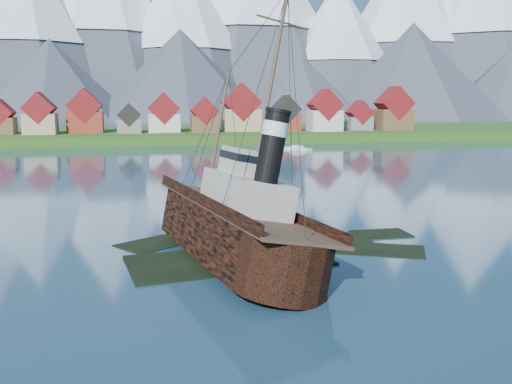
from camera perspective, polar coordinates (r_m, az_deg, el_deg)
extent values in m
plane|color=#1B394D|center=(54.97, 0.01, -6.19)|extent=(1400.00, 1400.00, 0.00)
cube|color=black|center=(52.65, -2.78, -7.26)|extent=(19.08, 11.42, 1.00)
cube|color=black|center=(60.22, 4.87, -5.21)|extent=(15.15, 9.76, 1.00)
cube|color=black|center=(63.96, 0.15, -4.22)|extent=(11.45, 9.06, 1.00)
cube|color=black|center=(57.70, 12.04, -6.08)|extent=(10.27, 8.34, 1.00)
cube|color=black|center=(59.85, -9.67, -5.42)|extent=(9.42, 8.68, 1.00)
cube|color=black|center=(64.17, 12.37, -4.46)|extent=(6.00, 4.00, 1.00)
cube|color=#214513|center=(222.64, -8.81, 5.41)|extent=(600.00, 80.00, 3.20)
cube|color=#3F3D38|center=(184.79, -8.22, 4.65)|extent=(600.00, 2.50, 2.00)
cube|color=brown|center=(210.06, -24.14, 6.06)|extent=(9.00, 8.00, 5.50)
cube|color=maroon|center=(209.92, -24.21, 7.25)|extent=(9.16, 8.16, 9.16)
cube|color=tan|center=(204.66, -20.76, 6.38)|extent=(10.50, 9.00, 6.80)
cube|color=maroon|center=(204.51, -20.84, 7.86)|extent=(10.69, 9.18, 10.69)
cube|color=maroon|center=(208.87, -16.68, 6.69)|extent=(12.00, 8.50, 7.20)
cube|color=maroon|center=(208.73, -16.76, 8.27)|extent=(12.22, 8.67, 12.22)
cube|color=slate|center=(203.14, -12.55, 6.46)|extent=(8.00, 7.00, 4.80)
cube|color=black|center=(203.00, -12.59, 7.54)|extent=(8.15, 7.14, 8.15)
cube|color=beige|center=(206.26, -9.19, 6.82)|extent=(11.00, 9.50, 6.40)
cube|color=maroon|center=(206.11, -9.23, 8.26)|extent=(11.20, 9.69, 11.20)
cube|color=brown|center=(203.35, -5.17, 6.79)|extent=(9.50, 8.00, 5.80)
cube|color=maroon|center=(203.20, -5.19, 8.09)|extent=(9.67, 8.16, 9.67)
cube|color=tan|center=(210.25, -1.50, 7.20)|extent=(13.50, 10.00, 8.00)
cube|color=maroon|center=(210.12, -1.51, 8.95)|extent=(13.75, 10.20, 13.75)
cube|color=maroon|center=(210.75, 2.96, 6.95)|extent=(10.00, 8.50, 6.20)
cube|color=black|center=(210.61, 2.97, 8.29)|extent=(10.18, 8.67, 10.18)
cube|color=beige|center=(211.80, 6.87, 7.09)|extent=(11.50, 9.00, 7.50)
cube|color=maroon|center=(211.66, 6.90, 8.66)|extent=(11.71, 9.18, 11.71)
cube|color=slate|center=(220.74, 10.26, 6.77)|extent=(9.00, 7.50, 5.00)
cube|color=maroon|center=(220.60, 10.29, 7.84)|extent=(9.16, 7.65, 9.16)
cube|color=brown|center=(224.00, 13.57, 7.05)|extent=(12.50, 10.00, 7.80)
cube|color=maroon|center=(223.87, 13.63, 8.62)|extent=(12.73, 10.20, 12.73)
cone|color=#2D333D|center=(518.02, -22.18, 15.10)|extent=(180.00, 180.00, 150.00)
cone|color=#2D333D|center=(552.58, -15.11, 16.61)|extent=(210.00, 210.00, 180.00)
cone|color=#2D333D|center=(526.45, -7.29, 15.31)|extent=(170.00, 170.00, 145.00)
cone|color=white|center=(530.31, -7.36, 18.43)|extent=(105.40, 105.40, 87.00)
cone|color=#2D333D|center=(583.57, -0.50, 17.51)|extent=(240.00, 240.00, 200.00)
cone|color=#2D333D|center=(544.75, 8.13, 14.03)|extent=(150.00, 150.00, 125.00)
cone|color=white|center=(547.42, 8.19, 16.64)|extent=(93.00, 93.00, 75.00)
cone|color=#2D333D|center=(605.17, 14.61, 15.49)|extent=(200.00, 200.00, 170.00)
cone|color=#2D333D|center=(632.26, 22.06, 15.76)|extent=(230.00, 230.00, 190.00)
cone|color=#2D333D|center=(430.20, -19.79, 10.40)|extent=(120.00, 120.00, 58.00)
cone|color=#2D333D|center=(422.33, -7.51, 11.43)|extent=(136.00, 136.00, 66.00)
cone|color=#2D333D|center=(441.76, 4.40, 10.35)|extent=(110.00, 110.00, 50.00)
cone|color=#2D333D|center=(472.00, 15.31, 11.50)|extent=(150.00, 150.00, 75.00)
cone|color=#2D333D|center=(519.01, 24.27, 9.96)|extent=(124.00, 124.00, 60.00)
cube|color=black|center=(52.62, -2.82, -4.21)|extent=(7.48, 21.56, 4.49)
cone|color=black|center=(66.18, -4.66, -1.43)|extent=(7.48, 7.48, 7.48)
cylinder|color=black|center=(42.36, -0.58, -7.55)|extent=(7.48, 7.48, 4.49)
cube|color=#4C3826|center=(52.12, -2.84, -1.69)|extent=(7.34, 28.44, 0.27)
cube|color=black|center=(51.63, -6.79, -1.31)|extent=(0.21, 27.54, 0.96)
cube|color=black|center=(52.68, 1.02, -1.03)|extent=(0.21, 27.54, 0.96)
cube|color=#ADA89E|center=(50.28, -2.58, -0.24)|extent=(5.56, 9.09, 3.21)
cube|color=#ADA89E|center=(50.94, -2.79, 3.04)|extent=(3.85, 4.28, 2.35)
cylinder|color=black|center=(46.25, -1.93, 4.67)|extent=(2.03, 2.03, 5.99)
cylinder|color=silver|center=(46.16, -1.94, 6.53)|extent=(2.14, 2.14, 1.18)
cylinder|color=#473828|center=(59.74, -4.14, 6.01)|extent=(0.30, 0.30, 12.83)
cylinder|color=#473828|center=(48.60, -2.47, 12.34)|extent=(0.34, 0.34, 13.90)
cube|color=white|center=(140.45, 0.65, 3.34)|extent=(6.56, 9.28, 1.32)
cube|color=white|center=(140.35, 0.65, 3.77)|extent=(3.06, 3.28, 0.77)
cylinder|color=gray|center=(139.93, 0.65, 5.93)|extent=(0.15, 0.15, 11.40)
cube|color=white|center=(166.19, 4.14, 4.24)|extent=(6.74, 10.24, 1.22)
cube|color=white|center=(166.10, 4.15, 4.57)|extent=(3.26, 3.54, 0.71)
cylinder|color=gray|center=(165.77, 4.17, 6.27)|extent=(0.14, 0.14, 10.56)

